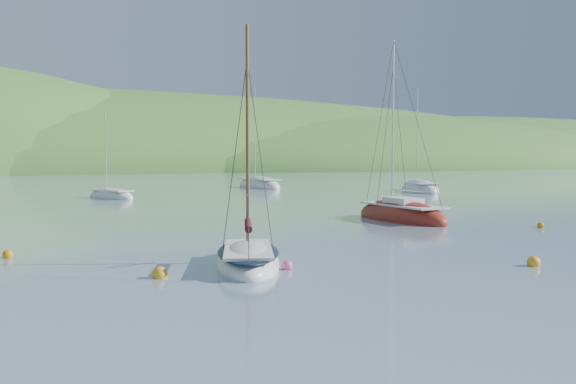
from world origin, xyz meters
name	(u,v)px	position (x,y,z in m)	size (l,w,h in m)	color
ground	(457,284)	(0.00, 0.00, 0.00)	(700.00, 700.00, 0.00)	gray
shoreline_hills	(0,170)	(-9.66, 172.42, 0.00)	(690.00, 135.00, 56.00)	#42762D
daysailer_white	(248,260)	(-4.57, 5.56, 0.21)	(4.16, 6.32, 9.12)	silver
sloop_red	(401,217)	(9.53, 16.42, 0.22)	(2.82, 7.94, 11.70)	maroon
distant_sloop_a	(111,197)	(-2.73, 43.69, 0.16)	(4.35, 6.49, 8.75)	silver
distant_sloop_b	(259,186)	(16.49, 55.25, 0.21)	(3.62, 9.22, 12.96)	silver
distant_sloop_d	(420,190)	(28.58, 40.14, 0.20)	(5.43, 8.92, 12.02)	silver
mooring_buoys	(320,258)	(-1.72, 5.55, 0.12)	(26.49, 10.20, 0.49)	orange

